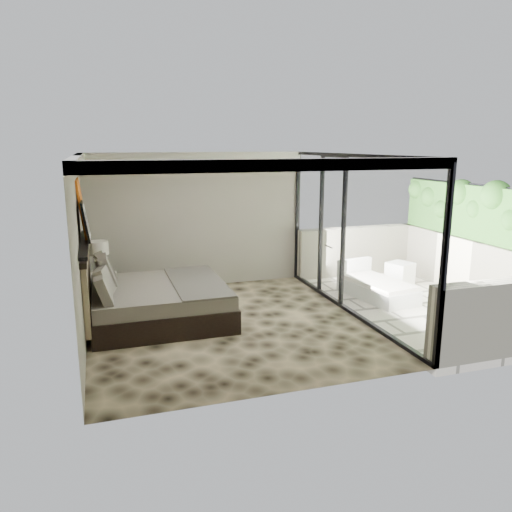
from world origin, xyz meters
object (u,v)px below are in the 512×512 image
object	(u,v)px
ottoman	(400,273)
table_lamp	(99,254)
bed	(153,300)
nightstand	(102,287)
lounger	(376,287)

from	to	relation	value
ottoman	table_lamp	bearing A→B (deg)	174.27
bed	ottoman	size ratio (longest dim) A/B	4.94
nightstand	ottoman	world-z (taller)	nightstand
bed	table_lamp	xyz separation A→B (m)	(-0.83, 1.34, 0.57)
bed	table_lamp	bearing A→B (deg)	121.76
nightstand	bed	bearing A→B (deg)	-52.76
bed	table_lamp	world-z (taller)	bed
bed	lounger	bearing A→B (deg)	0.67
bed	table_lamp	distance (m)	1.68
table_lamp	ottoman	bearing A→B (deg)	-5.73
table_lamp	ottoman	xyz separation A→B (m)	(6.16, -0.62, -0.71)
table_lamp	ottoman	distance (m)	6.23
nightstand	ottoman	xyz separation A→B (m)	(6.14, -0.65, -0.05)
bed	ottoman	xyz separation A→B (m)	(5.33, 0.73, -0.14)
bed	lounger	size ratio (longest dim) A/B	1.36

